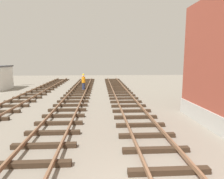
{
  "coord_description": "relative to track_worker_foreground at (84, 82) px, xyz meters",
  "views": [
    {
      "loc": [
        -1.35,
        -3.97,
        3.4
      ],
      "look_at": [
        -0.58,
        8.73,
        1.48
      ],
      "focal_mm": 31.74,
      "sensor_mm": 36.0,
      "label": 1
    }
  ],
  "objects": [
    {
      "name": "track_worker_foreground",
      "position": [
        0.0,
        0.0,
        0.0
      ],
      "size": [
        0.4,
        0.4,
        1.87
      ],
      "color": "#262D4C",
      "rests_on": "ground"
    }
  ]
}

